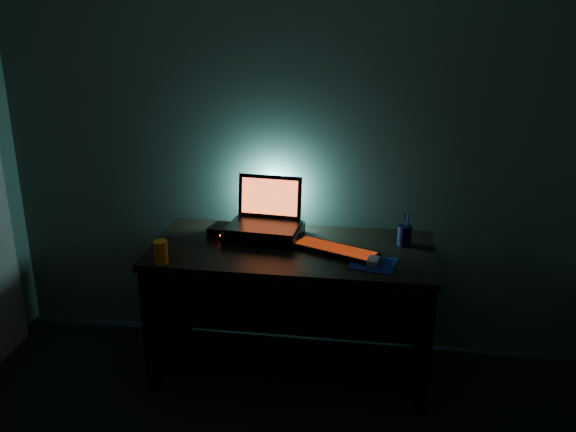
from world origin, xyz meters
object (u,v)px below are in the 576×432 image
(laptop, at_px, (266,214))
(mouse, at_px, (373,261))
(pen_cup, at_px, (405,235))
(keyboard, at_px, (335,250))
(juice_glass, at_px, (161,252))
(router, at_px, (226,231))

(laptop, relative_size, mouse, 4.51)
(mouse, relative_size, pen_cup, 0.83)
(keyboard, xyz_separation_m, mouse, (0.20, -0.12, 0.00))
(keyboard, xyz_separation_m, juice_glass, (-0.85, -0.27, 0.05))
(mouse, bearing_deg, juice_glass, -160.65)
(keyboard, relative_size, pen_cup, 4.41)
(pen_cup, relative_size, juice_glass, 0.89)
(keyboard, height_order, router, router)
(pen_cup, height_order, juice_glass, juice_glass)
(pen_cup, bearing_deg, laptop, 177.24)
(mouse, relative_size, juice_glass, 0.74)
(keyboard, distance_m, juice_glass, 0.89)
(laptop, height_order, pen_cup, laptop)
(laptop, height_order, keyboard, laptop)
(juice_glass, bearing_deg, keyboard, 17.60)
(router, bearing_deg, mouse, -3.96)
(laptop, distance_m, juice_glass, 0.65)
(laptop, bearing_deg, pen_cup, 2.06)
(laptop, bearing_deg, juice_glass, -129.05)
(mouse, height_order, juice_glass, juice_glass)
(router, bearing_deg, juice_glass, -105.62)
(laptop, relative_size, juice_glass, 3.35)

